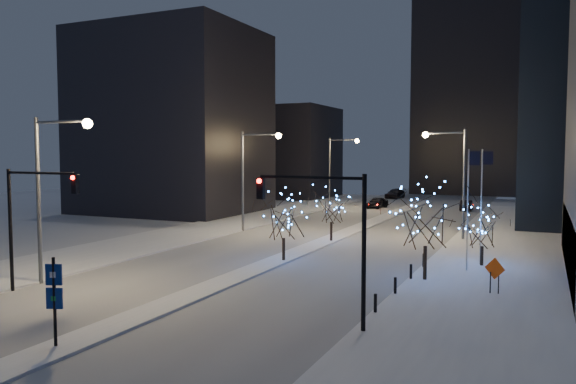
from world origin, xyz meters
The scene contains 25 objects.
ground centered at (0.00, 0.00, 0.00)m, with size 160.00×160.00×0.00m, color silver.
road centered at (0.00, 35.00, 0.01)m, with size 20.00×130.00×0.02m, color #B1B7C1.
median centered at (0.00, 30.00, 0.07)m, with size 2.00×80.00×0.15m, color white.
east_sidewalk centered at (15.00, 20.00, 0.07)m, with size 10.00×90.00×0.15m, color white.
west_sidewalk centered at (-14.00, 20.00, 0.07)m, with size 8.00×90.00×0.15m, color white.
filler_west_near centered at (-28.00, 40.00, 12.00)m, with size 22.00×18.00×24.00m, color black.
filler_west_far centered at (-26.00, 70.00, 8.00)m, with size 18.00×16.00×16.00m, color black.
horizon_block centered at (6.00, 92.00, 21.00)m, with size 24.00×14.00×42.00m, color black.
street_lamp_w_near centered at (-8.94, 2.00, 6.50)m, with size 4.40×0.56×10.00m.
street_lamp_w_mid centered at (-8.94, 27.00, 6.50)m, with size 4.40×0.56×10.00m.
street_lamp_w_far centered at (-8.94, 52.00, 6.50)m, with size 4.40×0.56×10.00m.
street_lamp_east centered at (10.08, 30.00, 6.45)m, with size 3.90×0.56×10.00m.
traffic_signal_west centered at (-8.44, 0.00, 4.76)m, with size 5.26×0.43×7.00m.
traffic_signal_east centered at (8.94, 1.00, 4.76)m, with size 5.26×0.43×7.00m.
flagpoles centered at (13.37, 17.25, 4.80)m, with size 1.35×2.60×8.00m.
bollards centered at (10.20, 10.00, 0.60)m, with size 0.16×12.16×0.90m.
car_near centered at (-4.10, 55.69, 0.79)m, with size 1.87×4.65×1.59m, color black.
car_mid centered at (7.95, 57.46, 0.72)m, with size 1.53×4.39×1.45m, color black.
car_far centered at (-5.98, 73.96, 0.80)m, with size 2.24×5.51×1.60m, color black.
holiday_tree_median_near centered at (0.50, 14.21, 3.32)m, with size 4.89×4.89×5.06m.
holiday_tree_median_far centered at (0.50, 24.19, 3.24)m, with size 4.42×4.42×4.85m.
holiday_tree_plaza_near centered at (11.01, 12.17, 4.04)m, with size 4.93×4.93×6.08m.
holiday_tree_plaza_far centered at (13.75, 18.18, 2.77)m, with size 4.41×4.41×4.19m.
wayfinding_sign centered at (-0.20, -6.00, 2.30)m, with size 0.65×0.31×3.75m.
construction_sign centered at (15.18, 10.29, 1.35)m, with size 1.11×0.55×2.00m.
Camera 1 is at (17.49, -22.19, 7.90)m, focal length 35.00 mm.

